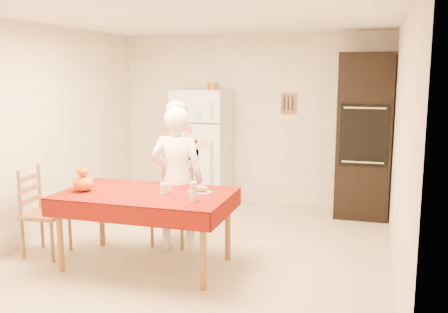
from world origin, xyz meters
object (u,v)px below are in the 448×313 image
at_px(coffee_mug, 164,189).
at_px(oven_cabinet, 364,136).
at_px(refrigerator, 202,148).
at_px(pumpkin_lower, 83,184).
at_px(wine_glass, 193,191).
at_px(dining_table, 146,199).
at_px(seated_woman, 177,180).
at_px(bread_plate, 200,192).
at_px(chair_left, 40,209).
at_px(chair_far, 174,199).

bearing_deg(coffee_mug, oven_cabinet, 53.51).
distance_m(refrigerator, pumpkin_lower, 2.60).
relative_size(coffee_mug, wine_glass, 0.57).
bearing_deg(wine_glass, refrigerator, 107.42).
bearing_deg(wine_glass, coffee_mug, 154.10).
bearing_deg(dining_table, wine_glass, -16.24).
xyz_separation_m(seated_woman, wine_glass, (0.43, -0.67, 0.05)).
bearing_deg(refrigerator, bread_plate, -71.41).
relative_size(coffee_mug, pumpkin_lower, 0.48).
relative_size(oven_cabinet, bread_plate, 9.17).
height_order(chair_left, coffee_mug, chair_left).
height_order(seated_woman, coffee_mug, seated_woman).
relative_size(refrigerator, seated_woman, 1.07).
height_order(seated_woman, bread_plate, seated_woman).
relative_size(chair_far, bread_plate, 3.96).
xyz_separation_m(chair_left, wine_glass, (1.79, -0.13, 0.34)).
xyz_separation_m(chair_far, coffee_mug, (0.20, -0.74, 0.30)).
distance_m(oven_cabinet, dining_table, 3.24).
xyz_separation_m(seated_woman, pumpkin_lower, (-0.76, -0.64, 0.04)).
bearing_deg(pumpkin_lower, coffee_mug, 10.04).
bearing_deg(chair_left, oven_cabinet, -56.71).
distance_m(chair_far, pumpkin_lower, 1.13).
bearing_deg(refrigerator, oven_cabinet, 1.18).
relative_size(dining_table, wine_glass, 9.66).
bearing_deg(seated_woman, refrigerator, -85.09).
distance_m(oven_cabinet, coffee_mug, 3.09).
xyz_separation_m(refrigerator, chair_far, (0.25, -1.70, -0.34)).
xyz_separation_m(chair_far, bread_plate, (0.53, -0.62, 0.26)).
bearing_deg(wine_glass, bread_plate, 97.65).
bearing_deg(chair_far, bread_plate, -49.62).
distance_m(seated_woman, bread_plate, 0.55).
bearing_deg(chair_far, oven_cabinet, 40.55).
relative_size(chair_left, pumpkin_lower, 4.60).
bearing_deg(dining_table, chair_far, 90.28).
height_order(oven_cabinet, pumpkin_lower, oven_cabinet).
height_order(chair_far, pumpkin_lower, chair_far).
relative_size(refrigerator, pumpkin_lower, 8.22).
bearing_deg(dining_table, coffee_mug, 4.49).
relative_size(oven_cabinet, dining_table, 1.29).
height_order(refrigerator, pumpkin_lower, refrigerator).
height_order(chair_left, bread_plate, chair_left).
bearing_deg(oven_cabinet, bread_plate, -122.35).
relative_size(oven_cabinet, pumpkin_lower, 10.64).
relative_size(pumpkin_lower, bread_plate, 0.86).
xyz_separation_m(dining_table, coffee_mug, (0.20, 0.02, 0.12)).
xyz_separation_m(coffee_mug, wine_glass, (0.37, -0.18, 0.04)).
height_order(oven_cabinet, wine_glass, oven_cabinet).
distance_m(dining_table, wine_glass, 0.61).
bearing_deg(bread_plate, chair_far, 130.44).
distance_m(coffee_mug, bread_plate, 0.35).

